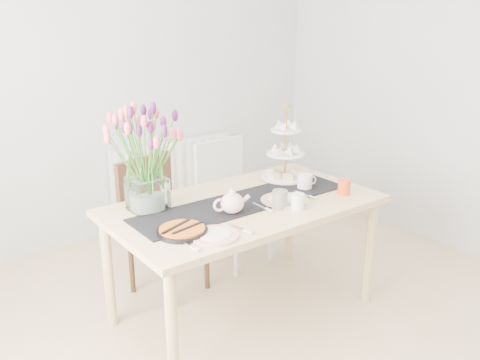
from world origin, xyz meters
TOP-DOWN VIEW (x-y plane):
  - room_shell at (0.00, 0.00)m, footprint 4.50×4.50m
  - radiator at (0.50, 2.19)m, footprint 1.20×0.08m
  - dining_table at (0.07, 0.60)m, footprint 1.60×0.90m
  - chair_brown at (-0.19, 1.21)m, footprint 0.55×0.55m
  - chair_white at (0.47, 1.29)m, footprint 0.50×0.50m
  - table_runner at (0.07, 0.60)m, footprint 1.40×0.35m
  - tulip_vase at (-0.44, 0.84)m, footprint 0.70×0.70m
  - cake_stand at (0.56, 0.79)m, footprint 0.32×0.32m
  - teapot at (-0.10, 0.49)m, footprint 0.24×0.22m
  - cream_jug at (0.53, 0.56)m, footprint 0.12×0.12m
  - tart_tin at (-0.46, 0.43)m, footprint 0.26×0.26m
  - mug_grey at (0.18, 0.41)m, footprint 0.12×0.12m
  - mug_white at (0.25, 0.33)m, footprint 0.09×0.09m
  - mug_orange at (0.66, 0.34)m, footprint 0.11×0.11m
  - plate_left at (-0.35, 0.30)m, footprint 0.28×0.28m
  - plate_right at (0.27, 0.47)m, footprint 0.29×0.29m

SIDE VIEW (x-z plane):
  - radiator at x=0.50m, z-range 0.15..0.75m
  - chair_brown at x=-0.19m, z-range 0.08..0.99m
  - chair_white at x=0.47m, z-range 0.08..1.00m
  - dining_table at x=0.07m, z-range 0.30..1.05m
  - table_runner at x=0.07m, z-range 0.75..0.76m
  - plate_left at x=-0.35m, z-range 0.75..0.76m
  - plate_right at x=0.27m, z-range 0.75..0.76m
  - tart_tin at x=-0.46m, z-range 0.75..0.78m
  - mug_white at x=0.25m, z-range 0.75..0.84m
  - mug_orange at x=0.66m, z-range 0.75..0.84m
  - cream_jug at x=0.53m, z-range 0.75..0.85m
  - mug_grey at x=0.18m, z-range 0.75..0.85m
  - teapot at x=-0.10m, z-range 0.75..0.89m
  - cake_stand at x=0.56m, z-range 0.65..1.12m
  - tulip_vase at x=-0.44m, z-range 0.84..1.44m
  - room_shell at x=0.00m, z-range -0.95..3.55m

